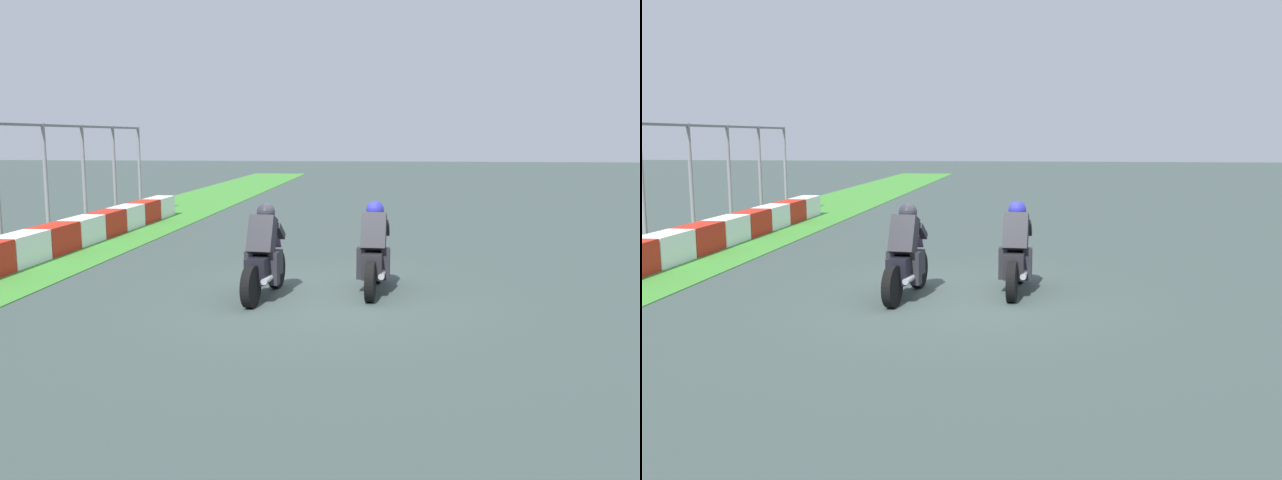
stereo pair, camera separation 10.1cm
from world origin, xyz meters
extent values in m
plane|color=#394744|center=(0.00, 0.00, 0.00)|extent=(120.00, 120.00, 0.00)
cube|color=white|center=(2.06, 6.21, 0.32)|extent=(1.35, 0.60, 0.64)
cube|color=red|center=(3.44, 6.21, 0.32)|extent=(1.35, 0.60, 0.64)
cube|color=white|center=(4.81, 6.21, 0.32)|extent=(1.35, 0.60, 0.64)
cube|color=red|center=(6.19, 6.21, 0.32)|extent=(1.35, 0.60, 0.64)
cube|color=white|center=(7.56, 6.21, 0.32)|extent=(1.35, 0.60, 0.64)
cube|color=red|center=(8.94, 6.21, 0.32)|extent=(1.35, 0.60, 0.64)
cube|color=white|center=(10.31, 6.21, 0.32)|extent=(1.35, 0.60, 0.64)
cylinder|color=slate|center=(5.25, 7.28, 1.44)|extent=(0.10, 0.10, 2.88)
cylinder|color=slate|center=(7.35, 7.28, 1.44)|extent=(0.10, 0.10, 2.88)
cylinder|color=slate|center=(9.45, 7.28, 1.44)|extent=(0.10, 0.10, 2.88)
cylinder|color=slate|center=(11.55, 7.28, 1.44)|extent=(0.10, 0.10, 2.88)
cylinder|color=black|center=(1.14, -0.92, 0.32)|extent=(0.65, 0.17, 0.64)
cylinder|color=black|center=(-0.26, -0.84, 0.32)|extent=(0.65, 0.17, 0.64)
cube|color=black|center=(0.44, -0.88, 0.50)|extent=(1.12, 0.38, 0.40)
ellipsoid|color=black|center=(0.54, -0.89, 0.80)|extent=(0.49, 0.32, 0.24)
cube|color=red|center=(-0.07, -0.85, 0.52)|extent=(0.07, 0.16, 0.08)
cylinder|color=#A5A5AD|center=(0.08, -1.02, 0.37)|extent=(0.42, 0.12, 0.10)
cube|color=#222228|center=(0.34, -0.87, 1.02)|extent=(0.50, 0.42, 0.66)
sphere|color=#27299B|center=(0.56, -0.89, 1.36)|extent=(0.32, 0.32, 0.30)
cube|color=#455652|center=(0.94, -0.91, 0.84)|extent=(0.17, 0.27, 0.23)
cube|color=#222228|center=(0.33, -0.67, 0.50)|extent=(0.19, 0.15, 0.52)
cube|color=#222228|center=(0.31, -1.07, 0.50)|extent=(0.19, 0.15, 0.52)
cube|color=#222228|center=(0.73, -0.71, 1.04)|extent=(0.39, 0.12, 0.31)
cube|color=#222228|center=(0.71, -1.07, 1.04)|extent=(0.39, 0.12, 0.31)
cylinder|color=black|center=(0.58, 0.78, 0.32)|extent=(0.65, 0.21, 0.64)
cylinder|color=black|center=(-0.82, 0.94, 0.32)|extent=(0.65, 0.21, 0.64)
cube|color=black|center=(-0.12, 0.86, 0.50)|extent=(1.13, 0.44, 0.40)
ellipsoid|color=black|center=(-0.02, 0.85, 0.80)|extent=(0.51, 0.35, 0.24)
cube|color=red|center=(-0.63, 0.91, 0.52)|extent=(0.08, 0.17, 0.08)
cylinder|color=#A5A5AD|center=(-0.49, 0.74, 0.37)|extent=(0.43, 0.15, 0.10)
cube|color=#242429|center=(-0.22, 0.87, 1.02)|extent=(0.53, 0.45, 0.66)
sphere|color=#282830|center=(0.00, 0.84, 1.36)|extent=(0.33, 0.33, 0.30)
cube|color=slate|center=(0.38, 0.80, 0.84)|extent=(0.18, 0.28, 0.23)
cube|color=#242429|center=(-0.22, 1.07, 0.50)|extent=(0.19, 0.16, 0.52)
cube|color=#242429|center=(-0.26, 0.67, 0.50)|extent=(0.19, 0.16, 0.52)
cube|color=#242429|center=(0.18, 1.00, 1.04)|extent=(0.39, 0.14, 0.31)
cube|color=#242429|center=(0.14, 0.65, 1.04)|extent=(0.39, 0.14, 0.31)
camera|label=1|loc=(-10.70, -1.14, 2.56)|focal=38.32mm
camera|label=2|loc=(-10.69, -1.24, 2.56)|focal=38.32mm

